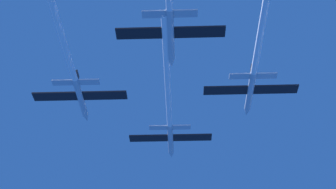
# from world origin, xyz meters

# --- Properties ---
(jet_lead) EXTENTS (19.61, 48.10, 3.25)m
(jet_lead) POSITION_xyz_m (-0.30, -12.39, 0.46)
(jet_lead) COLOR #B2BAC6
(jet_left_wing) EXTENTS (19.61, 56.08, 3.25)m
(jet_left_wing) POSITION_xyz_m (-18.65, -33.61, -0.27)
(jet_left_wing) COLOR #B2BAC6
(jet_right_wing) EXTENTS (19.61, 51.83, 3.25)m
(jet_right_wing) POSITION_xyz_m (16.92, -31.22, 0.88)
(jet_right_wing) COLOR #B2BAC6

